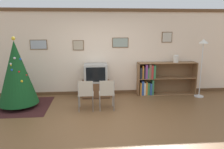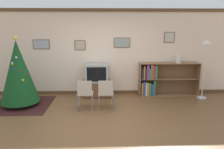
% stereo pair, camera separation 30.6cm
% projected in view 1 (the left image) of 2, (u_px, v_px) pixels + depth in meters
% --- Properties ---
extents(ground_plane, '(24.00, 24.00, 0.00)m').
position_uv_depth(ground_plane, '(105.00, 122.00, 5.03)').
color(ground_plane, brown).
extents(wall_back, '(9.10, 0.11, 2.70)m').
position_uv_depth(wall_back, '(101.00, 52.00, 6.92)').
color(wall_back, beige).
rests_on(wall_back, ground_plane).
extents(area_rug, '(1.62, 1.57, 0.01)m').
position_uv_depth(area_rug, '(20.00, 107.00, 6.00)').
color(area_rug, '#381919').
rests_on(area_rug, ground_plane).
extents(christmas_tree, '(1.04, 1.04, 1.90)m').
position_uv_depth(christmas_tree, '(17.00, 73.00, 5.80)').
color(christmas_tree, maroon).
rests_on(christmas_tree, area_rug).
extents(tv_console, '(0.86, 0.53, 0.49)m').
position_uv_depth(tv_console, '(96.00, 89.00, 6.82)').
color(tv_console, '#4C311E').
rests_on(tv_console, ground_plane).
extents(television, '(0.70, 0.50, 0.56)m').
position_uv_depth(television, '(96.00, 73.00, 6.70)').
color(television, '#9E9E99').
rests_on(television, tv_console).
extents(folding_chair_left, '(0.40, 0.40, 0.82)m').
position_uv_depth(folding_chair_left, '(86.00, 93.00, 5.62)').
color(folding_chair_left, '#BCB29E').
rests_on(folding_chair_left, ground_plane).
extents(folding_chair_right, '(0.40, 0.40, 0.82)m').
position_uv_depth(folding_chair_right, '(107.00, 93.00, 5.67)').
color(folding_chair_right, '#BCB29E').
rests_on(folding_chair_right, ground_plane).
extents(bookshelf, '(1.88, 0.36, 1.04)m').
position_uv_depth(bookshelf, '(156.00, 79.00, 7.01)').
color(bookshelf, olive).
rests_on(bookshelf, ground_plane).
extents(vase, '(0.16, 0.16, 0.23)m').
position_uv_depth(vase, '(176.00, 59.00, 6.90)').
color(vase, silver).
rests_on(vase, bookshelf).
extents(standing_lamp, '(0.28, 0.28, 1.79)m').
position_uv_depth(standing_lamp, '(203.00, 53.00, 6.58)').
color(standing_lamp, silver).
rests_on(standing_lamp, ground_plane).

